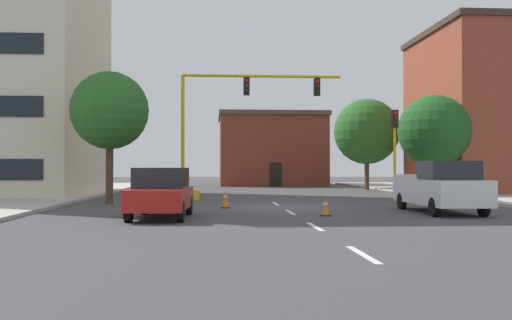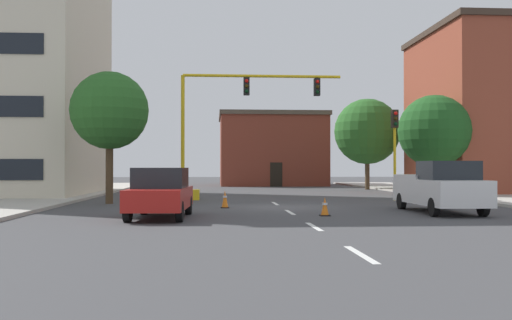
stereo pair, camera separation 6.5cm
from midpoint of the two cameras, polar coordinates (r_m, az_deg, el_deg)
name	(u,v)px [view 1 (the left image)]	position (r m, az deg, el deg)	size (l,w,h in m)	color
ground_plane	(281,207)	(25.78, 2.42, -4.62)	(160.00, 160.00, 0.00)	#424244
sidewalk_left	(39,197)	(34.99, -20.51, -3.43)	(6.00, 56.00, 0.14)	#B2ADA3
sidewalk_right	(479,196)	(37.10, 20.94, -3.27)	(6.00, 56.00, 0.14)	#B2ADA3
lane_stripe_seg_0	(363,254)	(12.05, 10.24, -9.06)	(0.16, 2.40, 0.01)	silver
lane_stripe_seg_1	(315,227)	(17.40, 5.69, -6.49)	(0.16, 2.40, 0.01)	silver
lane_stripe_seg_2	(290,212)	(22.81, 3.30, -5.12)	(0.16, 2.40, 0.01)	silver
lane_stripe_seg_3	(275,203)	(28.26, 1.84, -4.27)	(0.16, 2.40, 0.01)	silver
building_brick_center	(271,150)	(57.40, 1.41, 1.02)	(10.25, 9.54, 6.97)	brown
traffic_signal_gantry	(206,158)	(31.70, -4.99, 0.22)	(9.55, 1.20, 6.83)	yellow
traffic_light_pole_right	(395,134)	(31.72, 13.36, 2.51)	(0.32, 0.47, 4.80)	yellow
tree_right_mid	(434,131)	(36.80, 16.98, 2.72)	(4.35, 4.35, 6.13)	#4C3823
tree_right_far	(367,132)	(46.94, 10.74, 2.75)	(5.18, 5.18, 7.18)	brown
tree_left_near	(110,111)	(29.05, -14.18, 4.68)	(3.75, 3.75, 6.38)	#4C3823
pickup_truck_white	(440,187)	(23.62, 17.49, -2.58)	(2.05, 5.41, 1.99)	white
sedan_red_near_left	(161,192)	(20.41, -9.34, -3.14)	(2.07, 4.58, 1.74)	#B21E19
traffic_cone_roadside_a	(325,207)	(21.21, 6.72, -4.56)	(0.36, 0.36, 0.68)	black
traffic_cone_roadside_b	(225,199)	(25.18, -3.10, -3.86)	(0.36, 0.36, 0.77)	black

